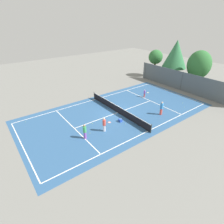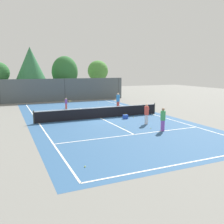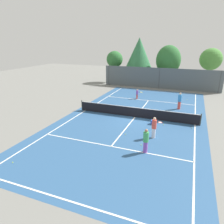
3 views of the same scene
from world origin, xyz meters
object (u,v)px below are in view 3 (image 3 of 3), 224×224
at_px(player_3, 180,101).
at_px(tennis_ball_5, 179,97).
at_px(tennis_ball_3, 145,116).
at_px(tennis_ball_11, 113,113).
at_px(player_2, 146,141).
at_px(tennis_ball_4, 13,162).
at_px(player_1, 154,127).
at_px(tennis_ball_6, 180,120).
at_px(tennis_ball_9, 163,125).
at_px(tennis_ball_1, 192,128).
at_px(ball_crate, 153,122).
at_px(tennis_ball_2, 126,134).
at_px(tennis_ball_0, 195,101).
at_px(tennis_ball_7, 141,145).
at_px(player_0, 137,94).
at_px(tennis_ball_10, 110,96).

bearing_deg(player_3, tennis_ball_5, 93.41).
bearing_deg(tennis_ball_3, tennis_ball_11, -172.69).
height_order(player_2, tennis_ball_4, player_2).
distance_m(player_1, tennis_ball_4, 9.94).
height_order(tennis_ball_6, tennis_ball_9, same).
height_order(tennis_ball_1, tennis_ball_6, same).
xyz_separation_m(player_3, ball_crate, (-1.81, -5.40, -0.76)).
height_order(tennis_ball_2, tennis_ball_6, same).
bearing_deg(player_1, tennis_ball_0, 76.27).
bearing_deg(tennis_ball_3, tennis_ball_7, -79.73).
height_order(player_2, tennis_ball_9, player_2).
bearing_deg(tennis_ball_9, player_2, -95.13).
relative_size(player_0, player_2, 0.74).
bearing_deg(tennis_ball_11, player_0, 83.28).
bearing_deg(tennis_ball_2, tennis_ball_5, 77.33).
relative_size(player_3, tennis_ball_1, 27.85).
relative_size(player_1, tennis_ball_1, 25.46).
bearing_deg(tennis_ball_3, ball_crate, -56.70).
height_order(tennis_ball_4, tennis_ball_10, same).
xyz_separation_m(player_3, tennis_ball_11, (-6.13, -4.07, -0.91)).
bearing_deg(tennis_ball_11, tennis_ball_7, -52.80).
xyz_separation_m(player_2, tennis_ball_9, (0.47, 5.24, -0.83)).
height_order(ball_crate, tennis_ball_3, ball_crate).
bearing_deg(tennis_ball_11, tennis_ball_2, -58.24).
relative_size(tennis_ball_0, tennis_ball_1, 1.00).
bearing_deg(tennis_ball_0, tennis_ball_11, -134.14).
height_order(ball_crate, tennis_ball_0, ball_crate).
relative_size(player_0, tennis_ball_10, 18.94).
height_order(ball_crate, tennis_ball_1, ball_crate).
distance_m(ball_crate, tennis_ball_2, 3.44).
xyz_separation_m(tennis_ball_1, tennis_ball_9, (-2.36, -0.15, 0.00)).
distance_m(player_0, tennis_ball_7, 12.71).
distance_m(player_3, tennis_ball_11, 7.42).
bearing_deg(player_2, player_1, 87.40).
bearing_deg(tennis_ball_0, tennis_ball_2, -112.44).
relative_size(player_0, tennis_ball_5, 18.94).
bearing_deg(tennis_ball_1, player_0, 131.71).
xyz_separation_m(player_1, tennis_ball_5, (0.95, 13.57, -0.83)).
xyz_separation_m(player_3, tennis_ball_0, (1.69, 3.99, -0.91)).
relative_size(tennis_ball_9, tennis_ball_11, 1.00).
bearing_deg(player_3, player_1, -98.90).
distance_m(tennis_ball_1, tennis_ball_11, 7.66).
relative_size(player_3, tennis_ball_2, 27.85).
distance_m(ball_crate, tennis_ball_7, 4.31).
height_order(ball_crate, tennis_ball_6, ball_crate).
height_order(player_1, tennis_ball_4, player_1).
xyz_separation_m(tennis_ball_5, tennis_ball_10, (-8.71, -3.08, 0.00)).
height_order(player_3, tennis_ball_7, player_3).
distance_m(player_0, tennis_ball_5, 5.86).
distance_m(player_2, tennis_ball_7, 1.26).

